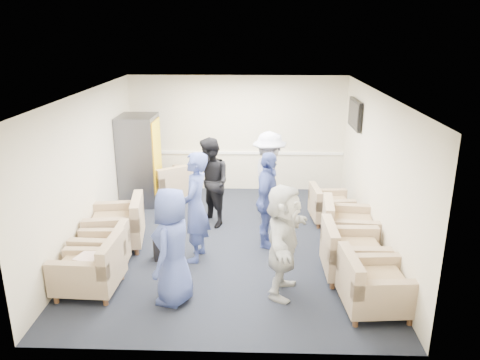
{
  "coord_description": "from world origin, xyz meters",
  "views": [
    {
      "loc": [
        0.41,
        -7.71,
        3.73
      ],
      "look_at": [
        0.15,
        0.2,
        1.14
      ],
      "focal_mm": 35.0,
      "sensor_mm": 36.0,
      "label": 1
    }
  ],
  "objects_px": {
    "armchair_right_near": "(371,287)",
    "armchair_right_far": "(328,207)",
    "armchair_left_mid": "(103,254)",
    "armchair_left_far": "(119,226)",
    "armchair_left_near": "(93,269)",
    "person_front_right": "(283,241)",
    "person_mid_left": "(195,207)",
    "person_front_left": "(173,247)",
    "armchair_right_midfar": "(346,228)",
    "armchair_corner": "(171,184)",
    "vending_machine": "(140,160)",
    "person_mid_right": "(268,200)",
    "person_back_right": "(269,177)",
    "person_back_left": "(210,183)",
    "armchair_right_midnear": "(350,255)"
  },
  "relations": [
    {
      "from": "armchair_right_midnear",
      "to": "person_back_right",
      "type": "distance_m",
      "value": 2.6
    },
    {
      "from": "armchair_left_far",
      "to": "person_front_right",
      "type": "relative_size",
      "value": 0.64
    },
    {
      "from": "vending_machine",
      "to": "person_back_left",
      "type": "height_order",
      "value": "vending_machine"
    },
    {
      "from": "vending_machine",
      "to": "armchair_right_midfar",
      "type": "bearing_deg",
      "value": -27.61
    },
    {
      "from": "armchair_left_far",
      "to": "armchair_corner",
      "type": "relative_size",
      "value": 0.88
    },
    {
      "from": "person_mid_left",
      "to": "person_back_right",
      "type": "distance_m",
      "value": 2.13
    },
    {
      "from": "person_mid_left",
      "to": "person_front_left",
      "type": "bearing_deg",
      "value": 0.78
    },
    {
      "from": "armchair_left_near",
      "to": "vending_machine",
      "type": "xyz_separation_m",
      "value": [
        -0.14,
        3.71,
        0.62
      ]
    },
    {
      "from": "armchair_left_near",
      "to": "armchair_left_far",
      "type": "distance_m",
      "value": 1.49
    },
    {
      "from": "person_back_left",
      "to": "person_front_right",
      "type": "distance_m",
      "value": 2.76
    },
    {
      "from": "person_front_right",
      "to": "armchair_left_mid",
      "type": "bearing_deg",
      "value": 93.39
    },
    {
      "from": "person_front_right",
      "to": "armchair_right_midfar",
      "type": "bearing_deg",
      "value": -24.77
    },
    {
      "from": "person_back_left",
      "to": "person_mid_right",
      "type": "xyz_separation_m",
      "value": [
        1.08,
        -0.89,
        -0.01
      ]
    },
    {
      "from": "armchair_right_near",
      "to": "armchair_corner",
      "type": "relative_size",
      "value": 0.78
    },
    {
      "from": "armchair_right_near",
      "to": "armchair_right_far",
      "type": "distance_m",
      "value": 3.09
    },
    {
      "from": "person_front_left",
      "to": "armchair_left_mid",
      "type": "bearing_deg",
      "value": -107.45
    },
    {
      "from": "armchair_corner",
      "to": "person_mid_left",
      "type": "xyz_separation_m",
      "value": [
        0.93,
        -2.83,
        0.57
      ]
    },
    {
      "from": "armchair_corner",
      "to": "person_back_right",
      "type": "xyz_separation_m",
      "value": [
        2.18,
        -1.11,
        0.55
      ]
    },
    {
      "from": "armchair_left_mid",
      "to": "armchair_corner",
      "type": "relative_size",
      "value": 0.68
    },
    {
      "from": "person_back_left",
      "to": "person_mid_right",
      "type": "height_order",
      "value": "person_back_left"
    },
    {
      "from": "armchair_right_far",
      "to": "person_front_left",
      "type": "bearing_deg",
      "value": 133.41
    },
    {
      "from": "armchair_left_far",
      "to": "person_back_left",
      "type": "distance_m",
      "value": 1.9
    },
    {
      "from": "armchair_left_mid",
      "to": "armchair_corner",
      "type": "bearing_deg",
      "value": 170.39
    },
    {
      "from": "armchair_right_far",
      "to": "person_mid_right",
      "type": "bearing_deg",
      "value": 126.86
    },
    {
      "from": "armchair_right_far",
      "to": "person_mid_left",
      "type": "bearing_deg",
      "value": 119.08
    },
    {
      "from": "armchair_right_near",
      "to": "person_back_right",
      "type": "xyz_separation_m",
      "value": [
        -1.32,
        3.17,
        0.55
      ]
    },
    {
      "from": "armchair_right_midfar",
      "to": "vending_machine",
      "type": "bearing_deg",
      "value": 67.84
    },
    {
      "from": "vending_machine",
      "to": "armchair_right_midnear",
      "type": "bearing_deg",
      "value": -38.35
    },
    {
      "from": "armchair_right_far",
      "to": "person_mid_left",
      "type": "xyz_separation_m",
      "value": [
        -2.44,
        -1.65,
        0.62
      ]
    },
    {
      "from": "vending_machine",
      "to": "person_mid_right",
      "type": "bearing_deg",
      "value": -37.63
    },
    {
      "from": "vending_machine",
      "to": "person_mid_right",
      "type": "relative_size",
      "value": 1.13
    },
    {
      "from": "armchair_right_midnear",
      "to": "person_front_left",
      "type": "xyz_separation_m",
      "value": [
        -2.61,
        -0.76,
        0.48
      ]
    },
    {
      "from": "armchair_left_far",
      "to": "armchair_corner",
      "type": "height_order",
      "value": "armchair_left_far"
    },
    {
      "from": "armchair_corner",
      "to": "person_front_right",
      "type": "distance_m",
      "value": 4.53
    },
    {
      "from": "armchair_right_far",
      "to": "person_back_right",
      "type": "xyz_separation_m",
      "value": [
        -1.19,
        0.08,
        0.59
      ]
    },
    {
      "from": "person_front_right",
      "to": "person_front_left",
      "type": "bearing_deg",
      "value": 112.44
    },
    {
      "from": "armchair_right_midnear",
      "to": "person_front_right",
      "type": "distance_m",
      "value": 1.28
    },
    {
      "from": "person_front_left",
      "to": "person_front_right",
      "type": "relative_size",
      "value": 1.0
    },
    {
      "from": "armchair_right_midnear",
      "to": "person_mid_right",
      "type": "height_order",
      "value": "person_mid_right"
    },
    {
      "from": "person_mid_left",
      "to": "armchair_left_mid",
      "type": "bearing_deg",
      "value": -61.11
    },
    {
      "from": "armchair_left_mid",
      "to": "person_front_right",
      "type": "distance_m",
      "value": 2.89
    },
    {
      "from": "armchair_left_mid",
      "to": "armchair_right_midfar",
      "type": "xyz_separation_m",
      "value": [
        4.0,
        1.03,
        0.04
      ]
    },
    {
      "from": "armchair_left_mid",
      "to": "person_front_left",
      "type": "distance_m",
      "value": 1.55
    },
    {
      "from": "armchair_right_midfar",
      "to": "armchair_corner",
      "type": "height_order",
      "value": "armchair_right_midfar"
    },
    {
      "from": "armchair_left_far",
      "to": "armchair_left_near",
      "type": "bearing_deg",
      "value": -7.82
    },
    {
      "from": "vending_machine",
      "to": "armchair_left_near",
      "type": "bearing_deg",
      "value": -87.79
    },
    {
      "from": "armchair_right_near",
      "to": "armchair_right_midfar",
      "type": "distance_m",
      "value": 1.93
    },
    {
      "from": "person_mid_left",
      "to": "person_mid_right",
      "type": "bearing_deg",
      "value": 122.04
    },
    {
      "from": "person_mid_right",
      "to": "vending_machine",
      "type": "bearing_deg",
      "value": 65.62
    },
    {
      "from": "armchair_left_mid",
      "to": "armchair_left_far",
      "type": "bearing_deg",
      "value": 178.81
    }
  ]
}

